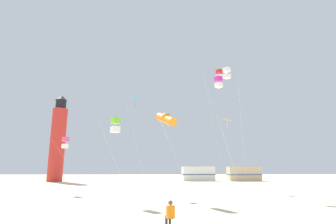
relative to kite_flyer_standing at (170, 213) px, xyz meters
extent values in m
cube|color=orange|center=(0.02, -0.08, 0.07)|extent=(0.38, 0.30, 0.52)
sphere|color=brown|center=(0.02, -0.08, 0.45)|extent=(0.20, 0.20, 0.20)
cylinder|color=#2D2D38|center=(0.05, 0.12, -0.17)|extent=(0.21, 0.38, 0.13)
cylinder|color=#2D2D38|center=(0.01, 0.27, -0.40)|extent=(0.11, 0.11, 0.42)
cylinder|color=#2D2D38|center=(-0.10, 0.08, -0.17)|extent=(0.21, 0.38, 0.13)
cylinder|color=#2D2D38|center=(-0.14, 0.23, -0.40)|extent=(0.11, 0.11, 0.42)
cylinder|color=silver|center=(5.51, 11.59, 4.93)|extent=(3.14, 0.47, 11.09)
cube|color=#D826A5|center=(5.74, 13.15, 10.83)|extent=(0.82, 0.82, 0.44)
cube|color=white|center=(5.74, 13.15, 10.13)|extent=(0.82, 0.82, 0.44)
cylinder|color=silver|center=(-3.43, 6.97, 2.28)|extent=(2.60, 0.64, 5.79)
cube|color=#72D12D|center=(-3.75, 8.26, 5.52)|extent=(0.82, 0.82, 0.44)
cube|color=white|center=(-3.75, 8.26, 4.82)|extent=(0.82, 0.82, 0.44)
cylinder|color=silver|center=(6.09, 17.46, 6.31)|extent=(1.72, 2.22, 13.85)
cube|color=red|center=(7.19, 18.31, 13.59)|extent=(0.82, 0.82, 0.44)
cube|color=white|center=(7.19, 18.31, 12.89)|extent=(0.82, 0.82, 0.44)
cylinder|color=silver|center=(-8.82, 14.53, 1.95)|extent=(3.11, 2.50, 5.13)
cube|color=#E54C8C|center=(-10.07, 16.08, 4.86)|extent=(0.82, 0.82, 0.44)
cube|color=white|center=(-10.07, 16.08, 4.16)|extent=(0.82, 0.82, 0.44)
cylinder|color=silver|center=(0.89, 7.60, 2.59)|extent=(2.75, 1.38, 6.41)
cylinder|color=orange|center=(0.21, 8.97, 5.79)|extent=(1.74, 2.55, 1.48)
sphere|color=orange|center=(0.21, 8.97, 5.94)|extent=(0.76, 0.76, 0.76)
cylinder|color=silver|center=(7.59, 17.05, 3.44)|extent=(1.87, 0.42, 8.11)
cube|color=yellow|center=(7.79, 17.98, 7.49)|extent=(1.22, 1.22, 0.40)
cylinder|color=yellow|center=(7.79, 17.98, 6.84)|extent=(0.04, 0.04, 1.10)
cylinder|color=silver|center=(-2.52, 13.38, 4.27)|extent=(2.61, 0.50, 9.77)
cube|color=#1EB2D1|center=(-2.76, 14.68, 9.15)|extent=(1.22, 1.22, 0.40)
cylinder|color=#1EB2D1|center=(-2.76, 14.68, 8.50)|extent=(0.04, 0.04, 1.10)
cylinder|color=silver|center=(7.96, 13.40, 5.56)|extent=(1.03, 2.21, 12.36)
cube|color=white|center=(6.86, 13.91, 12.09)|extent=(0.82, 0.82, 0.44)
cube|color=white|center=(6.86, 13.91, 11.39)|extent=(0.82, 0.82, 0.44)
cylinder|color=red|center=(-19.46, 39.82, 6.39)|extent=(2.80, 2.80, 14.00)
cylinder|color=black|center=(-19.46, 39.82, 14.29)|extent=(2.00, 2.00, 1.80)
cone|color=black|center=(-19.46, 39.82, 15.69)|extent=(2.20, 2.20, 1.00)
cube|color=white|center=(8.13, 41.60, 0.79)|extent=(6.50, 2.59, 2.80)
cube|color=#4C608C|center=(8.13, 41.60, 0.65)|extent=(6.54, 2.63, 0.24)
cube|color=#C6B28C|center=(17.08, 40.59, 0.79)|extent=(6.52, 2.65, 2.80)
cube|color=#4C608C|center=(17.08, 40.59, 0.65)|extent=(6.56, 2.69, 0.24)
camera|label=1|loc=(-0.69, -11.96, 1.92)|focal=28.01mm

